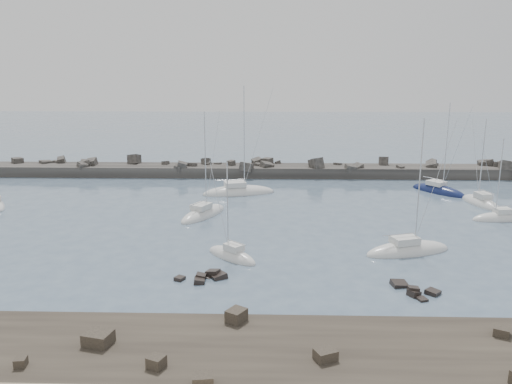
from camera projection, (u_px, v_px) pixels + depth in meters
ground at (250, 246)px, 52.28m from camera, size 400.00×400.00×0.00m
rock_shelf at (235, 364)px, 30.85m from camera, size 140.00×12.00×1.62m
rock_cluster_near at (208, 278)px, 43.94m from camera, size 4.83×2.83×1.27m
rock_cluster_far at (414, 291)px, 41.23m from camera, size 3.86×3.96×1.24m
breakwater at (217, 174)px, 89.41m from camera, size 115.00×7.15×5.06m
sailboat_3 at (203, 215)px, 63.59m from camera, size 6.48×9.29×14.18m
sailboat_4 at (239, 193)px, 75.40m from camera, size 11.52×5.98×17.26m
sailboat_5 at (232, 256)px, 48.94m from camera, size 6.03×5.84×10.36m
sailboat_6 at (408, 251)px, 50.38m from camera, size 9.66×5.47×14.56m
sailboat_7 at (438, 191)px, 76.44m from camera, size 7.74×9.26×14.65m
sailboat_8 at (499, 219)px, 61.74m from camera, size 7.09×2.95×11.04m
sailboat_9 at (481, 203)px, 69.12m from camera, size 4.03×8.29×12.79m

